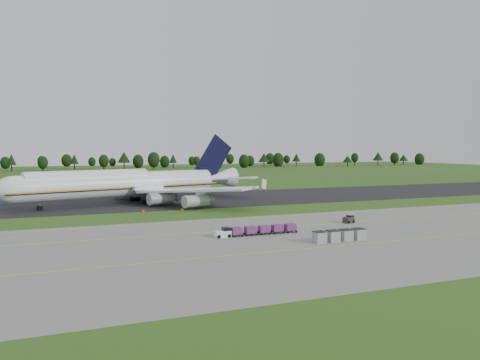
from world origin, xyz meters
name	(u,v)px	position (x,y,z in m)	size (l,w,h in m)	color
ground	(222,213)	(0.00, 0.00, 0.00)	(600.00, 600.00, 0.00)	#2D5118
apron	(293,241)	(0.00, -34.00, 0.03)	(300.00, 52.00, 0.06)	slate
taxiway	(189,200)	(0.00, 28.00, 0.04)	(300.00, 40.00, 0.08)	black
apron_markings	(274,233)	(0.00, -26.98, 0.06)	(300.00, 30.20, 0.01)	yellow
tree_line	(137,160)	(15.98, 219.63, 6.22)	(525.31, 24.00, 11.95)	black
aircraft	(127,184)	(-17.57, 24.95, 5.32)	(66.28, 62.42, 18.63)	white
baggage_train	(256,230)	(-3.65, -27.53, 0.87)	(14.67, 1.56, 1.50)	white
utility_cart	(349,220)	(18.20, -22.64, 0.62)	(2.37, 1.81, 1.15)	#2B2E20
uld_row	(340,235)	(6.52, -37.16, 0.96)	(9.02, 1.82, 1.80)	gray
edge_markers	(163,211)	(-11.98, 6.59, 0.27)	(9.52, 0.30, 0.60)	#FB5107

